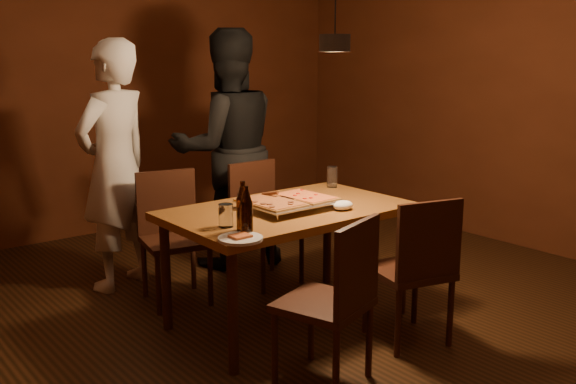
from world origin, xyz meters
TOP-DOWN VIEW (x-y plane):
  - room_shell at (0.00, 0.00)m, footprint 6.00×6.00m
  - dining_table at (-0.16, 0.24)m, footprint 1.50×0.90m
  - chair_far_left at (-0.54, 1.06)m, footprint 0.50×0.50m
  - chair_far_right at (0.18, 0.98)m, footprint 0.42×0.42m
  - chair_near_left at (-0.48, -0.57)m, footprint 0.53×0.53m
  - chair_near_right at (0.21, -0.51)m, footprint 0.52×0.52m
  - pizza_tray at (-0.16, 0.22)m, footprint 0.58×0.49m
  - pizza_meat at (-0.29, 0.23)m, footprint 0.28×0.43m
  - pizza_cheese at (-0.03, 0.22)m, footprint 0.27×0.39m
  - spatula at (-0.17, 0.24)m, footprint 0.16×0.26m
  - beer_bottle_a at (-0.70, -0.09)m, footprint 0.07×0.07m
  - beer_bottle_b at (-0.67, -0.02)m, footprint 0.07×0.07m
  - water_glass_left at (-0.71, 0.10)m, footprint 0.08×0.08m
  - water_glass_right at (0.48, 0.53)m, footprint 0.07×0.07m
  - plate_slice at (-0.79, -0.16)m, footprint 0.23×0.23m
  - napkin at (0.07, -0.02)m, footprint 0.14×0.10m
  - diner_white at (-0.72, 1.52)m, footprint 0.77×0.64m
  - diner_dark at (0.19, 1.45)m, footprint 1.08×0.94m
  - pendant_lamp at (0.00, 0.00)m, footprint 0.18×0.18m

SIDE VIEW (x-z plane):
  - chair_far_left at x=-0.54m, z-range 0.29..0.78m
  - chair_far_right at x=0.18m, z-range 0.29..0.78m
  - chair_near_left at x=-0.48m, z-range 0.29..0.78m
  - chair_near_right at x=0.21m, z-range 0.29..0.78m
  - dining_table at x=-0.16m, z-range 0.30..1.05m
  - plate_slice at x=-0.79m, z-range 0.75..0.77m
  - pizza_tray at x=-0.16m, z-range 0.75..0.80m
  - napkin at x=0.07m, z-range 0.75..0.81m
  - pizza_meat at x=-0.29m, z-range 0.80..0.82m
  - pizza_cheese at x=-0.03m, z-range 0.80..0.82m
  - spatula at x=-0.17m, z-range 0.79..0.83m
  - water_glass_left at x=-0.71m, z-range 0.75..0.88m
  - water_glass_right at x=0.48m, z-range 0.75..0.90m
  - beer_bottle_a at x=-0.70m, z-range 0.75..1.01m
  - beer_bottle_b at x=-0.67m, z-range 0.75..1.02m
  - diner_white at x=-0.72m, z-range 0.00..1.80m
  - diner_dark at x=0.19m, z-range 0.00..1.88m
  - room_shell at x=0.00m, z-range -1.60..4.40m
  - pendant_lamp at x=0.00m, z-range 1.21..2.31m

